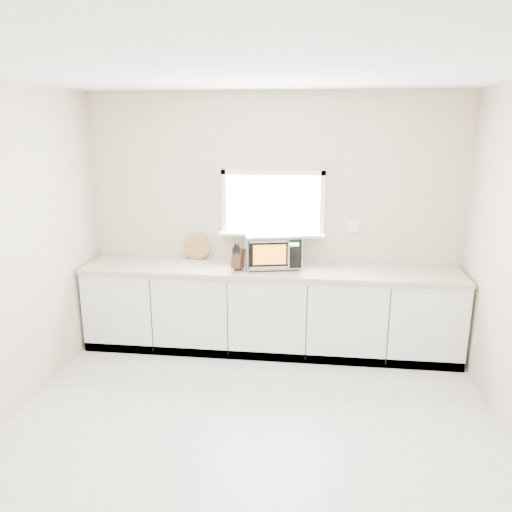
# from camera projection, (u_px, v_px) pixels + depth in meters

# --- Properties ---
(ground) EXTENTS (4.00, 4.00, 0.00)m
(ground) POSITION_uv_depth(u_px,v_px,m) (248.00, 446.00, 3.79)
(ground) COLOR beige
(ground) RESTS_ON ground
(back_wall) EXTENTS (4.00, 0.17, 2.70)m
(back_wall) POSITION_uv_depth(u_px,v_px,m) (273.00, 220.00, 5.35)
(back_wall) COLOR beige
(back_wall) RESTS_ON ground
(cabinets) EXTENTS (3.92, 0.60, 0.88)m
(cabinets) POSITION_uv_depth(u_px,v_px,m) (269.00, 311.00, 5.31)
(cabinets) COLOR silver
(cabinets) RESTS_ON ground
(countertop) EXTENTS (3.92, 0.64, 0.04)m
(countertop) POSITION_uv_depth(u_px,v_px,m) (270.00, 270.00, 5.18)
(countertop) COLOR beige
(countertop) RESTS_ON cabinets
(microwave) EXTENTS (0.64, 0.55, 0.36)m
(microwave) POSITION_uv_depth(u_px,v_px,m) (272.00, 249.00, 5.19)
(microwave) COLOR black
(microwave) RESTS_ON countertop
(knife_block) EXTENTS (0.12, 0.21, 0.29)m
(knife_block) POSITION_uv_depth(u_px,v_px,m) (238.00, 258.00, 5.09)
(knife_block) COLOR #4A2B1A
(knife_block) RESTS_ON countertop
(cutting_board) EXTENTS (0.29, 0.07, 0.28)m
(cutting_board) POSITION_uv_depth(u_px,v_px,m) (197.00, 247.00, 5.47)
(cutting_board) COLOR olive
(cutting_board) RESTS_ON countertop
(coffee_grinder) EXTENTS (0.14, 0.14, 0.24)m
(coffee_grinder) POSITION_uv_depth(u_px,v_px,m) (284.00, 255.00, 5.23)
(coffee_grinder) COLOR #AAACB1
(coffee_grinder) RESTS_ON countertop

